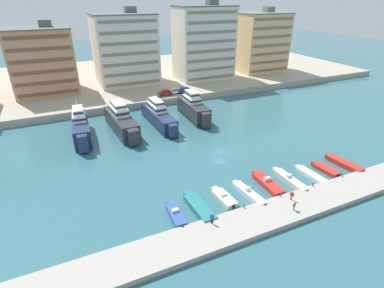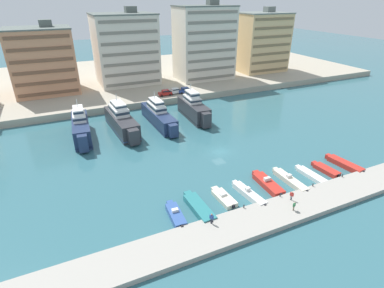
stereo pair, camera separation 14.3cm
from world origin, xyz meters
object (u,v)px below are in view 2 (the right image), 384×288
car_red_far_left (165,92)px  pedestrian_far_side (294,205)px  yacht_charcoal_left (121,121)px  motorboat_red_right (326,170)px  motorboat_cream_mid_left (224,197)px  motorboat_teal_left (199,208)px  car_blue_mid_left (185,90)px  motorboat_red_far_right (344,164)px  car_white_left (175,91)px  motorboat_white_center_left (249,194)px  yacht_navy_mid_left (159,116)px  pedestrian_mid_deck (212,218)px  pedestrian_near_edge (292,195)px  motorboat_blue_far_left (175,215)px  yacht_charcoal_center_left (194,109)px  motorboat_white_mid_right (311,175)px  motorboat_red_center (267,184)px  yacht_navy_far_left (81,127)px  motorboat_cream_center_right (290,180)px

car_red_far_left → pedestrian_far_side: bearing=-90.9°
yacht_charcoal_left → motorboat_red_right: bearing=-48.6°
motorboat_cream_mid_left → motorboat_teal_left: bearing=-170.7°
motorboat_cream_mid_left → motorboat_red_right: bearing=-1.2°
motorboat_teal_left → car_blue_mid_left: (20.11, 52.21, 2.43)m
motorboat_teal_left → motorboat_red_far_right: (31.70, 0.23, -0.02)m
motorboat_red_right → car_white_left: 53.30m
motorboat_red_far_right → car_red_far_left: 55.09m
motorboat_white_center_left → car_red_far_left: (4.41, 52.38, 2.45)m
yacht_navy_mid_left → pedestrian_mid_deck: 40.28m
motorboat_red_far_right → pedestrian_near_edge: (-17.65, -4.93, 1.28)m
motorboat_blue_far_left → pedestrian_near_edge: (17.96, -4.60, 1.25)m
pedestrian_far_side → car_red_far_left: bearing=89.1°
yacht_charcoal_left → yacht_charcoal_center_left: bearing=1.4°
motorboat_cream_mid_left → pedestrian_mid_deck: size_ratio=3.49×
motorboat_red_right → motorboat_teal_left: bearing=-179.3°
motorboat_blue_far_left → motorboat_red_right: motorboat_blue_far_left is taller
yacht_charcoal_center_left → car_blue_mid_left: (4.41, 16.44, 0.23)m
motorboat_white_mid_right → car_red_far_left: 53.11m
yacht_charcoal_center_left → motorboat_red_far_right: 39.04m
motorboat_teal_left → car_blue_mid_left: 56.00m
motorboat_cream_mid_left → motorboat_red_far_right: (26.79, -0.57, 0.12)m
car_white_left → motorboat_teal_left: bearing=-107.8°
motorboat_cream_mid_left → motorboat_red_center: 8.93m
yacht_navy_mid_left → motorboat_white_center_left: (3.44, -35.77, -1.84)m
motorboat_teal_left → motorboat_red_far_right: bearing=0.4°
motorboat_red_right → yacht_charcoal_left: bearing=131.4°
motorboat_cream_mid_left → car_blue_mid_left: bearing=73.5°
motorboat_red_center → motorboat_white_center_left: bearing=-166.2°
yacht_charcoal_left → pedestrian_near_edge: 43.84m
motorboat_red_far_right → car_blue_mid_left: 53.31m
yacht_charcoal_left → motorboat_red_far_right: bearing=-44.5°
yacht_charcoal_left → motorboat_teal_left: (3.93, -35.28, -2.10)m
car_white_left → pedestrian_far_side: bearing=-94.1°
yacht_navy_far_left → motorboat_red_center: (27.16, -34.14, -2.18)m
motorboat_white_mid_right → motorboat_white_center_left: bearing=-179.3°
car_white_left → car_blue_mid_left: bearing=-7.1°
yacht_charcoal_center_left → motorboat_cream_center_right: bearing=-86.1°
car_red_far_left → car_blue_mid_left: (6.58, 0.03, 0.00)m
motorboat_blue_far_left → motorboat_red_far_right: size_ratio=0.79×
car_red_far_left → pedestrian_near_edge: (0.52, -56.88, -1.17)m
motorboat_cream_mid_left → motorboat_red_center: size_ratio=0.76×
motorboat_blue_far_left → car_blue_mid_left: 57.61m
motorboat_teal_left → motorboat_red_center: size_ratio=1.04×
yacht_charcoal_left → motorboat_cream_center_right: yacht_charcoal_left is taller
yacht_charcoal_left → car_blue_mid_left: bearing=35.2°
motorboat_red_right → pedestrian_far_side: size_ratio=3.87×
motorboat_white_mid_right → pedestrian_mid_deck: bearing=-169.5°
motorboat_cream_mid_left → motorboat_white_center_left: 4.32m
motorboat_white_center_left → motorboat_red_right: motorboat_white_center_left is taller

